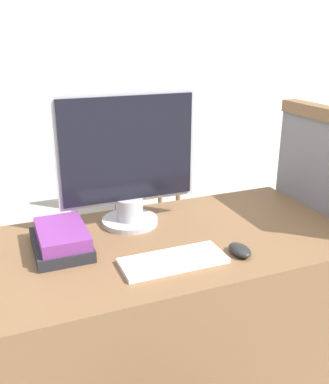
# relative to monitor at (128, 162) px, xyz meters

# --- Properties ---
(wall_back) EXTENTS (12.00, 0.06, 2.80)m
(wall_back) POSITION_rel_monitor_xyz_m (0.11, 5.45, 0.43)
(wall_back) COLOR silver
(wall_back) RESTS_ON ground_plane
(desk) EXTENTS (1.28, 0.68, 0.73)m
(desk) POSITION_rel_monitor_xyz_m (0.11, -0.18, -0.61)
(desk) COLOR brown
(desk) RESTS_ON ground_plane
(carrel_divider) EXTENTS (0.07, 0.63, 1.15)m
(carrel_divider) POSITION_rel_monitor_xyz_m (0.78, -0.21, -0.39)
(carrel_divider) COLOR slate
(carrel_divider) RESTS_ON ground_plane
(monitor) EXTENTS (0.53, 0.22, 0.50)m
(monitor) POSITION_rel_monitor_xyz_m (0.00, 0.00, 0.00)
(monitor) COLOR #B7B7BC
(monitor) RESTS_ON desk
(keyboard) EXTENTS (0.34, 0.14, 0.02)m
(keyboard) POSITION_rel_monitor_xyz_m (0.04, -0.35, -0.24)
(keyboard) COLOR white
(keyboard) RESTS_ON desk
(mouse) EXTENTS (0.06, 0.10, 0.03)m
(mouse) POSITION_rel_monitor_xyz_m (0.26, -0.38, -0.23)
(mouse) COLOR #262626
(mouse) RESTS_ON desk
(book_stack) EXTENTS (0.18, 0.27, 0.08)m
(book_stack) POSITION_rel_monitor_xyz_m (-0.28, -0.12, -0.21)
(book_stack) COLOR #232328
(book_stack) RESTS_ON desk
(far_chair) EXTENTS (0.44, 0.44, 0.86)m
(far_chair) POSITION_rel_monitor_xyz_m (0.61, 1.61, -0.50)
(far_chair) COLOR brown
(far_chair) RESTS_ON ground_plane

